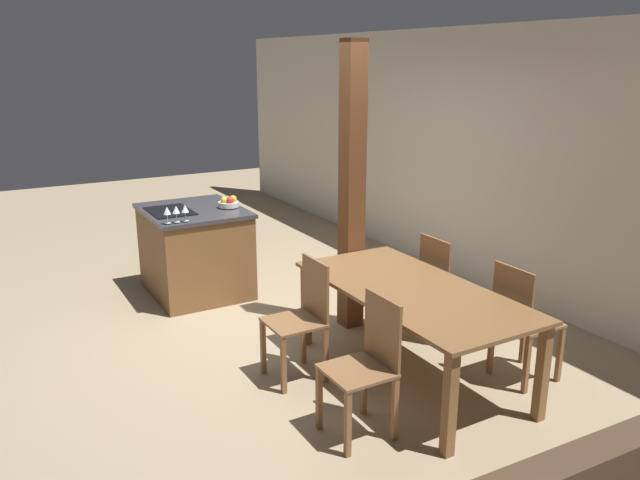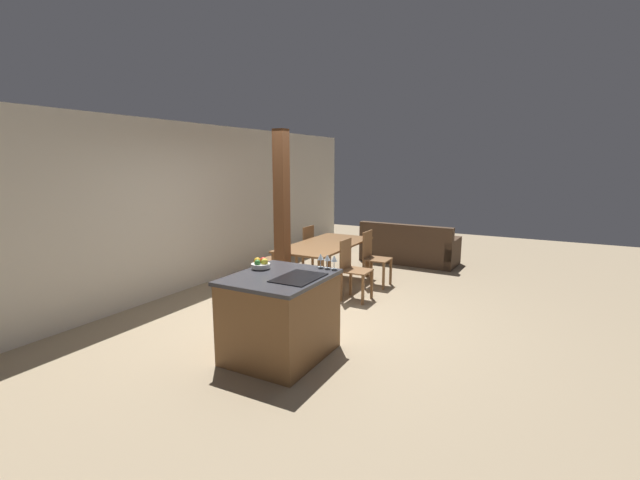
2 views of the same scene
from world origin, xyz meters
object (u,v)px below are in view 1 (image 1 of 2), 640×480
dining_table (412,299)px  dining_chair_far_left (444,285)px  wine_glass_far (185,209)px  wine_glass_middle (176,210)px  fruit_bowl (229,202)px  wine_glass_near (167,211)px  dining_chair_near_right (367,364)px  dining_chair_near_left (302,316)px  kitchen_island (195,251)px  timber_post (352,190)px  dining_chair_far_right (521,320)px

dining_table → dining_chair_far_left: bearing=122.3°
wine_glass_far → dining_table: bearing=26.3°
wine_glass_middle → wine_glass_far: (0.00, 0.09, 0.00)m
fruit_bowl → wine_glass_middle: (0.35, -0.66, 0.07)m
wine_glass_near → wine_glass_far: same height
dining_table → dining_chair_near_right: (0.44, -0.69, -0.15)m
dining_table → dining_chair_near_left: size_ratio=2.11×
kitchen_island → wine_glass_far: wine_glass_far is taller
dining_chair_far_left → timber_post: size_ratio=0.37×
dining_chair_far_right → timber_post: bearing=19.9°
kitchen_island → dining_chair_far_right: 3.37m
wine_glass_middle → dining_chair_far_right: 3.16m
dining_chair_far_right → dining_chair_near_left: bearing=57.7°
fruit_bowl → timber_post: 1.53m
kitchen_island → timber_post: size_ratio=0.44×
wine_glass_far → dining_table: 2.37m
kitchen_island → wine_glass_far: 0.78m
dining_chair_near_right → wine_glass_far: bearing=-172.3°
fruit_bowl → dining_chair_near_left: fruit_bowl is taller
dining_chair_far_right → wine_glass_near: bearing=36.9°
wine_glass_near → dining_chair_near_left: (1.66, 0.51, -0.54)m
fruit_bowl → dining_chair_near_left: 2.07m
fruit_bowl → wine_glass_near: size_ratio=1.37×
dining_chair_near_right → timber_post: bearing=150.9°
fruit_bowl → dining_chair_far_right: bearing=22.0°
wine_glass_middle → dining_chair_far_right: bearing=35.6°
wine_glass_near → dining_chair_far_right: wine_glass_near is taller
dining_chair_far_left → dining_chair_far_right: size_ratio=1.00×
wine_glass_far → dining_chair_far_right: bearing=34.4°
fruit_bowl → wine_glass_near: wine_glass_near is taller
wine_glass_middle → dining_chair_far_left: size_ratio=0.17×
dining_chair_near_left → dining_chair_far_right: bearing=57.7°
kitchen_island → wine_glass_middle: bearing=-33.1°
dining_table → wine_glass_far: bearing=-153.7°
fruit_bowl → dining_chair_far_right: 3.14m
dining_chair_near_right → kitchen_island: bearing=-177.8°
dining_chair_near_left → dining_chair_far_right: 1.64m
fruit_bowl → kitchen_island: bearing=-111.6°
dining_chair_near_left → dining_table: bearing=57.7°
wine_glass_near → dining_chair_far_right: bearing=36.9°
wine_glass_far → dining_chair_near_left: 1.78m
wine_glass_middle → dining_table: size_ratio=0.08×
wine_glass_far → dining_table: (2.10, 1.04, -0.38)m
dining_chair_near_left → wine_glass_middle: bearing=-165.5°
wine_glass_near → dining_chair_near_left: bearing=17.2°
wine_glass_near → wine_glass_far: 0.17m
dining_table → dining_chair_far_left: 0.84m
dining_table → dining_chair_far_left: (-0.44, 0.69, -0.15)m
dining_table → dining_chair_far_right: bearing=57.7°
kitchen_island → dining_chair_near_left: size_ratio=1.21×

